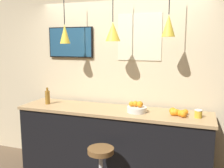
# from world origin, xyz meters

# --- Properties ---
(back_wall) EXTENTS (8.00, 0.06, 2.90)m
(back_wall) POSITION_xyz_m (0.00, 1.01, 1.45)
(back_wall) COLOR beige
(back_wall) RESTS_ON ground_plane
(service_counter) EXTENTS (2.64, 0.62, 1.00)m
(service_counter) POSITION_xyz_m (0.00, 0.59, 0.50)
(service_counter) COLOR black
(service_counter) RESTS_ON ground_plane
(fruit_bowl) EXTENTS (0.26, 0.26, 0.15)m
(fruit_bowl) POSITION_xyz_m (0.35, 0.57, 1.05)
(fruit_bowl) COLOR beige
(fruit_bowl) RESTS_ON service_counter
(orange_pile) EXTENTS (0.23, 0.20, 0.09)m
(orange_pile) POSITION_xyz_m (0.88, 0.57, 1.04)
(orange_pile) COLOR orange
(orange_pile) RESTS_ON service_counter
(juice_bottle) EXTENTS (0.07, 0.07, 0.25)m
(juice_bottle) POSITION_xyz_m (-1.00, 0.57, 1.10)
(juice_bottle) COLOR olive
(juice_bottle) RESTS_ON service_counter
(spread_jar) EXTENTS (0.09, 0.09, 0.10)m
(spread_jar) POSITION_xyz_m (1.11, 0.57, 1.05)
(spread_jar) COLOR gold
(spread_jar) RESTS_ON service_counter
(pendant_lamp_left) EXTENTS (0.14, 0.14, 0.92)m
(pendant_lamp_left) POSITION_xyz_m (-0.71, 0.63, 2.02)
(pendant_lamp_left) COLOR black
(pendant_lamp_middle) EXTENTS (0.20, 0.20, 0.89)m
(pendant_lamp_middle) POSITION_xyz_m (0.00, 0.63, 2.04)
(pendant_lamp_middle) COLOR black
(pendant_lamp_right) EXTENTS (0.16, 0.16, 0.83)m
(pendant_lamp_right) POSITION_xyz_m (0.71, 0.63, 2.10)
(pendant_lamp_right) COLOR black
(mounted_tv) EXTENTS (0.74, 0.04, 0.46)m
(mounted_tv) POSITION_xyz_m (-0.81, 0.96, 1.91)
(mounted_tv) COLOR black
(wall_poster) EXTENTS (0.63, 0.01, 0.65)m
(wall_poster) POSITION_xyz_m (0.27, 0.97, 1.98)
(wall_poster) COLOR beige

